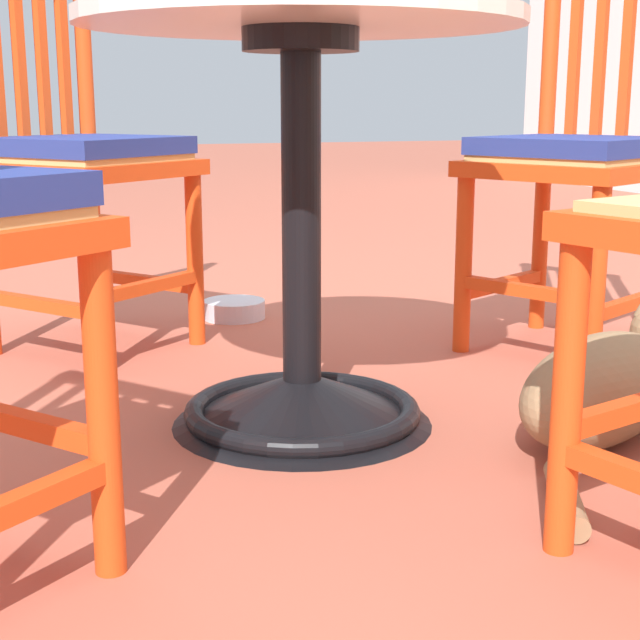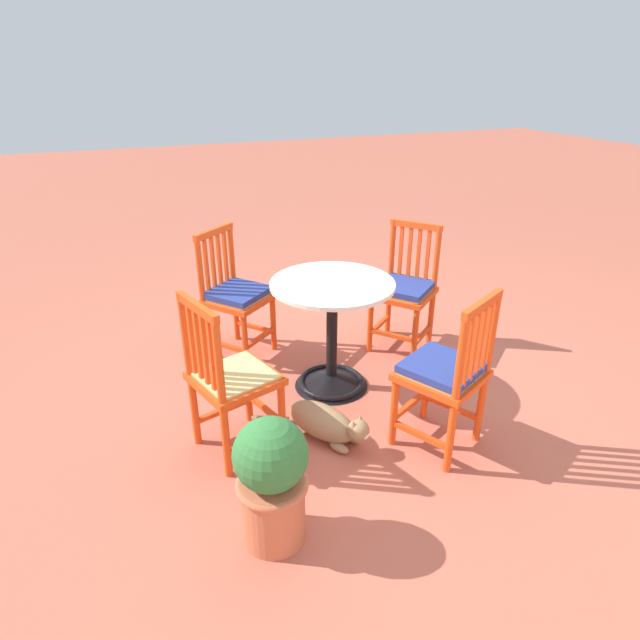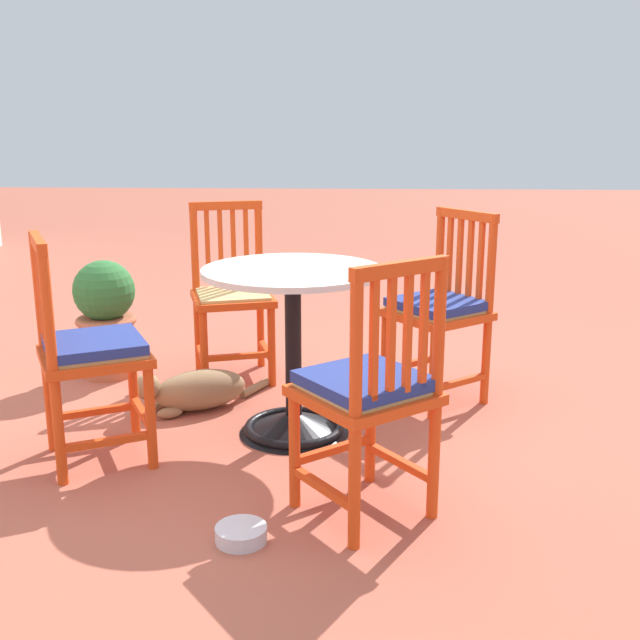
% 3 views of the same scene
% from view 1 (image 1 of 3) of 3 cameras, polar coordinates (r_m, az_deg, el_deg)
% --- Properties ---
extents(ground_plane, '(24.00, 24.00, 0.00)m').
position_cam_1_polar(ground_plane, '(1.84, -2.51, -5.46)').
color(ground_plane, '#AD5642').
extents(cafe_table, '(0.76, 0.76, 0.73)m').
position_cam_1_polar(cafe_table, '(1.70, -1.11, 2.89)').
color(cafe_table, black).
rests_on(cafe_table, ground_plane).
extents(orange_chair_facing_out, '(0.54, 0.54, 0.91)m').
position_cam_1_polar(orange_chair_facing_out, '(2.31, 15.09, 9.15)').
color(orange_chair_facing_out, '#D64214').
rests_on(orange_chair_facing_out, ground_plane).
extents(orange_chair_by_planter, '(0.56, 0.56, 0.91)m').
position_cam_1_polar(orange_chair_by_planter, '(2.31, -14.13, 9.20)').
color(orange_chair_by_planter, '#D64214').
rests_on(orange_chair_by_planter, ground_plane).
extents(tabby_cat, '(0.54, 0.58, 0.23)m').
position_cam_1_polar(tabby_cat, '(1.76, 17.08, -3.71)').
color(tabby_cat, '#8E704C').
rests_on(tabby_cat, ground_plane).
extents(pet_water_bowl, '(0.17, 0.17, 0.05)m').
position_cam_1_polar(pet_water_bowl, '(2.63, -5.17, 0.65)').
color(pet_water_bowl, silver).
rests_on(pet_water_bowl, ground_plane).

